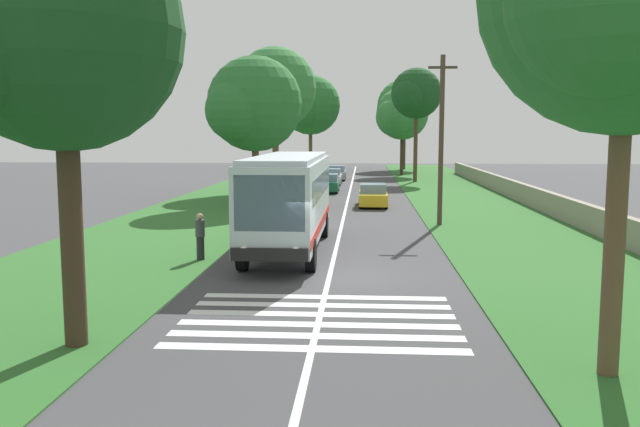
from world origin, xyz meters
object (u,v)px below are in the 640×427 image
Objects in this scene: coach_bus at (289,196)px; roadside_tree_left_1 at (252,106)px; utility_pole at (441,138)px; roadside_tree_right_3 at (415,95)px; trailing_car_1 at (327,184)px; roadside_tree_right_0 at (402,108)px; trailing_car_2 at (331,177)px; trailing_car_3 at (337,173)px; roadside_tree_right_2 at (400,115)px; roadside_tree_left_2 at (274,91)px; roadside_tree_left_3 at (309,106)px; trailing_car_0 at (373,196)px; roadside_tree_left_0 at (61,39)px; pedestrian at (200,236)px.

roadside_tree_left_1 is (16.18, 4.13, 4.10)m from coach_bus.
roadside_tree_right_3 is at bearing -1.74° from utility_pole.
roadside_tree_right_0 is (32.59, -7.57, 7.03)m from trailing_car_1.
utility_pole reaches higher than trailing_car_2.
trailing_car_3 is 0.46× the size of roadside_tree_right_2.
trailing_car_2 is at bearing 14.44° from utility_pole.
utility_pole is (7.54, -6.67, 2.19)m from coach_bus.
roadside_tree_left_2 is (0.17, 4.17, 7.15)m from trailing_car_1.
roadside_tree_right_3 is at bearing -11.54° from coach_bus.
roadside_tree_left_3 reaches higher than roadside_tree_left_2.
trailing_car_0 is at bearing -168.70° from trailing_car_2.
trailing_car_1 is at bearing -172.48° from roadside_tree_left_3.
roadside_tree_left_0 is at bearing 164.04° from coach_bus.
trailing_car_3 is 0.52× the size of utility_pole.
roadside_tree_right_3 is at bearing -33.96° from trailing_car_1.
coach_bus is 25.97m from trailing_car_1.
roadside_tree_left_0 reaches higher than coach_bus.
trailing_car_1 is 0.46× the size of roadside_tree_right_2.
roadside_tree_right_0 is (32.43, -11.74, -0.12)m from roadside_tree_left_2.
roadside_tree_right_3 reaches higher than pedestrian.
roadside_tree_right_0 is at bearing -21.03° from trailing_car_3.
roadside_tree_right_3 is at bearing -14.99° from pedestrian.
roadside_tree_right_2 is (30.34, -10.90, 0.25)m from roadside_tree_left_1.
roadside_tree_right_0 is at bearing -7.42° from coach_bus.
roadside_tree_right_2 reaches higher than pedestrian.
trailing_car_1 is at bearing -179.50° from trailing_car_2.
roadside_tree_left_1 is (0.15, 7.61, 5.58)m from trailing_car_0.
roadside_tree_left_3 is at bearing 10.51° from trailing_car_0.
roadside_tree_right_2 is 50.10m from pedestrian.
roadside_tree_left_1 reaches higher than utility_pole.
trailing_car_0 is at bearing -142.98° from roadside_tree_left_2.
utility_pole is (-25.94, -6.68, 3.67)m from trailing_car_2.
trailing_car_3 is (5.81, -0.24, 0.00)m from trailing_car_2.
trailing_car_1 is at bearing -5.22° from roadside_tree_left_0.
roadside_tree_left_3 is (39.55, 7.34, 7.12)m from trailing_car_0.
roadside_tree_left_1 is at bearing 156.76° from trailing_car_1.
trailing_car_3 is 18.25m from roadside_tree_left_3.
trailing_car_0 is 0.41× the size of roadside_tree_right_3.
roadside_tree_left_2 reaches higher than roadside_tree_left_0.
roadside_tree_right_0 is 1.06× the size of roadside_tree_right_3.
roadside_tree_left_1 is at bearing 179.61° from roadside_tree_left_3.
trailing_car_0 is 29.33m from roadside_tree_left_0.
trailing_car_3 is at bearing -18.23° from roadside_tree_left_2.
roadside_tree_left_1 is 39.43m from roadside_tree_left_3.
trailing_car_1 is 15.37m from roadside_tree_right_3.
trailing_car_3 is at bearing 137.85° from roadside_tree_right_2.
pedestrian is (-18.49, -1.15, -5.34)m from roadside_tree_left_1.
trailing_car_2 is at bearing 11.30° from trailing_car_0.
pedestrian reaches higher than trailing_car_0.
trailing_car_0 and trailing_car_2 have the same top height.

